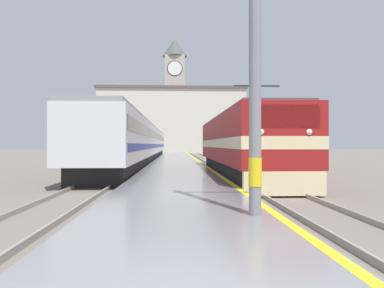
% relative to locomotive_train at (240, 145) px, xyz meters
% --- Properties ---
extents(ground_plane, '(200.00, 200.00, 0.00)m').
position_rel_locomotive_train_xyz_m(ground_plane, '(-3.47, 12.78, -1.76)').
color(ground_plane, '#70665B').
extents(platform, '(4.26, 140.00, 0.31)m').
position_rel_locomotive_train_xyz_m(platform, '(-3.47, 7.78, -1.61)').
color(platform, slate).
rests_on(platform, ground).
extents(rail_track_near, '(2.83, 140.00, 0.16)m').
position_rel_locomotive_train_xyz_m(rail_track_near, '(0.00, 7.78, -1.73)').
color(rail_track_near, '#70665B').
rests_on(rail_track_near, ground).
extents(rail_track_far, '(2.83, 140.00, 0.16)m').
position_rel_locomotive_train_xyz_m(rail_track_far, '(-6.91, 7.78, -1.73)').
color(rail_track_far, '#70665B').
rests_on(rail_track_far, ground).
extents(locomotive_train, '(2.92, 17.19, 4.40)m').
position_rel_locomotive_train_xyz_m(locomotive_train, '(0.00, 0.00, 0.00)').
color(locomotive_train, black).
rests_on(locomotive_train, ground).
extents(passenger_train, '(2.92, 48.95, 3.61)m').
position_rel_locomotive_train_xyz_m(passenger_train, '(-6.91, 17.96, 0.20)').
color(passenger_train, black).
rests_on(passenger_train, ground).
extents(catenary_mast, '(2.24, 0.27, 8.31)m').
position_rel_locomotive_train_xyz_m(catenary_mast, '(-1.87, -12.84, 2.66)').
color(catenary_mast, gray).
rests_on(catenary_mast, platform).
extents(clock_tower, '(5.43, 5.43, 25.20)m').
position_rel_locomotive_train_xyz_m(clock_tower, '(-3.66, 62.44, 11.71)').
color(clock_tower, '#ADA393').
rests_on(clock_tower, ground).
extents(station_building, '(29.51, 9.65, 13.16)m').
position_rel_locomotive_train_xyz_m(station_building, '(-4.26, 55.95, 4.84)').
color(station_building, beige).
rests_on(station_building, ground).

